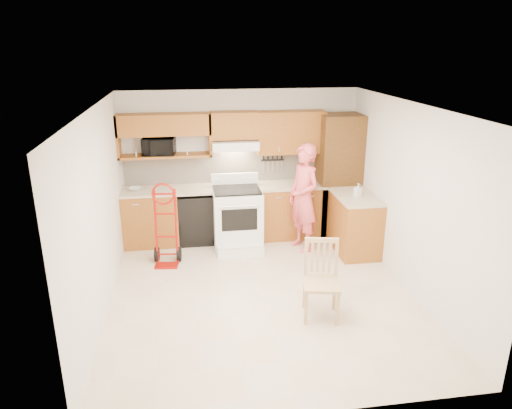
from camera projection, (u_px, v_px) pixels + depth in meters
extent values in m
cube|color=beige|center=(262.00, 293.00, 6.43)|extent=(4.00, 4.50, 0.02)
cube|color=white|center=(262.00, 106.00, 5.61)|extent=(4.00, 4.50, 0.02)
cube|color=silver|center=(241.00, 163.00, 8.13)|extent=(4.00, 0.02, 2.50)
cube|color=silver|center=(306.00, 295.00, 3.90)|extent=(4.00, 0.02, 2.50)
cube|color=silver|center=(98.00, 214.00, 5.73)|extent=(0.02, 4.50, 2.50)
cube|color=silver|center=(411.00, 199.00, 6.30)|extent=(0.02, 4.50, 2.50)
cube|color=beige|center=(241.00, 167.00, 8.12)|extent=(3.92, 0.03, 0.55)
cube|color=#9E6121|center=(151.00, 218.00, 7.88)|extent=(0.90, 0.60, 0.90)
cube|color=black|center=(196.00, 217.00, 7.99)|extent=(0.60, 0.60, 0.85)
cube|color=#9E6121|center=(291.00, 211.00, 8.22)|extent=(1.14, 0.60, 0.90)
cube|color=beige|center=(168.00, 190.00, 7.77)|extent=(1.50, 0.63, 0.04)
cube|color=beige|center=(291.00, 185.00, 8.07)|extent=(1.14, 0.63, 0.04)
cube|color=#9E6121|center=(354.00, 225.00, 7.59)|extent=(0.60, 1.00, 0.90)
cube|color=beige|center=(356.00, 197.00, 7.44)|extent=(0.63, 1.00, 0.04)
cube|color=brown|center=(338.00, 176.00, 8.14)|extent=(0.70, 0.60, 2.10)
cube|color=#9E6121|center=(164.00, 124.00, 7.55)|extent=(1.50, 0.33, 0.34)
cube|color=#9E6121|center=(166.00, 156.00, 7.72)|extent=(1.50, 0.33, 0.04)
cube|color=#9E6121|center=(234.00, 125.00, 7.73)|extent=(0.76, 0.33, 0.44)
cube|color=#9E6121|center=(291.00, 132.00, 7.91)|extent=(1.14, 0.33, 0.70)
cube|color=white|center=(235.00, 145.00, 7.77)|extent=(0.76, 0.46, 0.14)
imported|color=black|center=(159.00, 146.00, 7.65)|extent=(0.55, 0.41, 0.28)
imported|color=#E5545A|center=(304.00, 198.00, 7.53)|extent=(0.62, 0.75, 1.75)
imported|color=white|center=(358.00, 190.00, 7.36)|extent=(0.12, 0.13, 0.21)
imported|color=white|center=(135.00, 189.00, 7.68)|extent=(0.24, 0.24, 0.05)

